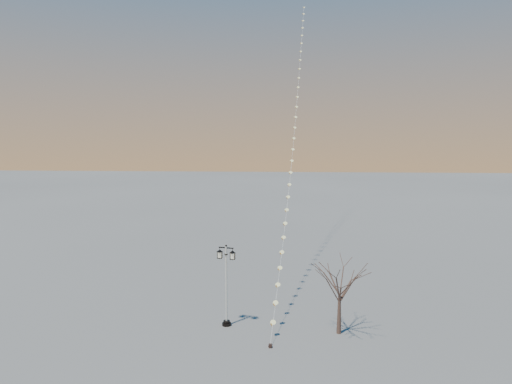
# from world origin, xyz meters

# --- Properties ---
(ground) EXTENTS (300.00, 300.00, 0.00)m
(ground) POSITION_xyz_m (0.00, 0.00, 0.00)
(ground) COLOR #606161
(ground) RESTS_ON ground
(street_lamp) EXTENTS (1.27, 0.67, 5.11)m
(street_lamp) POSITION_xyz_m (-0.90, 2.58, 2.83)
(street_lamp) COLOR black
(street_lamp) RESTS_ON ground
(bare_tree) EXTENTS (2.69, 2.69, 4.46)m
(bare_tree) POSITION_xyz_m (5.94, 1.93, 3.10)
(bare_tree) COLOR #4A332A
(bare_tree) RESTS_ON ground
(kite_train) EXTENTS (3.17, 44.45, 30.83)m
(kite_train) POSITION_xyz_m (3.24, 21.62, 15.33)
(kite_train) COLOR black
(kite_train) RESTS_ON ground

